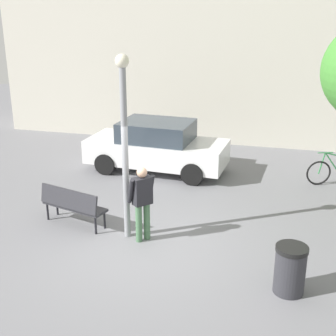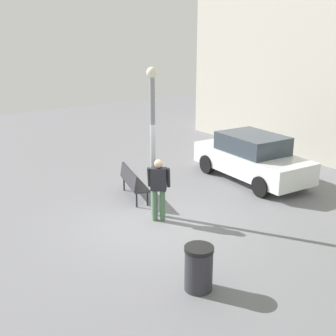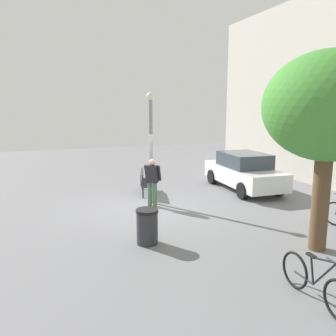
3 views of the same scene
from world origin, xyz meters
name	(u,v)px [view 3 (image 3 of 3)]	position (x,y,z in m)	size (l,w,h in m)	color
ground_plane	(147,207)	(0.00, 0.00, 0.00)	(36.00, 36.00, 0.00)	slate
lamppost	(151,139)	(-0.43, 0.33, 2.31)	(0.28, 0.28, 3.93)	gray
person_by_lamppost	(152,179)	(-0.05, 0.23, 0.97)	(0.56, 0.59, 1.67)	#47704C
park_bench	(144,180)	(-1.82, 0.50, 0.55)	(1.67, 0.89, 0.92)	#2D2D33
plaza_tree	(328,108)	(4.88, 2.80, 3.40)	(2.96, 2.96, 4.70)	brown
bicycle_black	(316,283)	(6.64, 0.98, 0.38)	(1.81, 0.17, 0.97)	black
parked_car_white	(244,171)	(-0.97, 4.59, 0.77)	(4.31, 2.04, 1.55)	silver
trash_bin	(147,226)	(3.02, -0.95, 0.45)	(0.57, 0.57, 0.90)	#2D2D33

